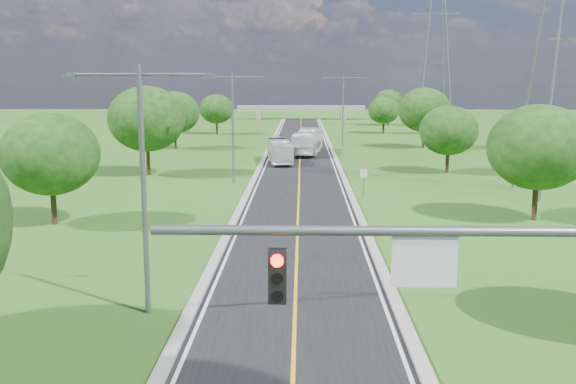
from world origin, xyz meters
name	(u,v)px	position (x,y,z in m)	size (l,w,h in m)	color
ground	(300,163)	(0.00, 60.00, 0.00)	(260.00, 260.00, 0.00)	#2C4F16
road	(300,156)	(0.00, 66.00, 0.03)	(8.00, 150.00, 0.06)	black
curb_left	(266,155)	(-4.25, 66.00, 0.11)	(0.50, 150.00, 0.22)	gray
curb_right	(334,156)	(4.25, 66.00, 0.11)	(0.50, 150.00, 0.22)	gray
signal_mast	(479,317)	(3.68, -1.00, 4.91)	(8.54, 0.33, 7.20)	slate
speed_limit_sign	(364,178)	(5.20, 37.98, 1.60)	(0.55, 0.09, 2.40)	slate
overpass	(301,109)	(0.00, 140.00, 2.41)	(30.00, 3.00, 3.20)	gray
streetlight_near_left	(143,169)	(-6.00, 12.00, 5.94)	(5.90, 0.25, 10.00)	slate
streetlight_mid_left	(233,118)	(-6.00, 45.00, 5.94)	(5.90, 0.25, 10.00)	slate
streetlight_far_right	(343,104)	(6.00, 78.00, 5.94)	(5.90, 0.25, 10.00)	slate
power_tower_far	(435,55)	(26.00, 115.00, 14.01)	(9.00, 6.40, 28.00)	slate
tree_lb	(50,154)	(-16.00, 28.00, 4.64)	(6.30, 6.30, 7.33)	black
tree_lc	(147,119)	(-15.00, 50.00, 5.58)	(7.56, 7.56, 8.79)	black
tree_ld	(175,113)	(-17.00, 74.00, 4.95)	(6.72, 6.72, 7.82)	black
tree_le	(217,109)	(-14.50, 98.00, 4.33)	(5.88, 5.88, 6.84)	black
tree_rb	(539,147)	(16.00, 30.00, 4.95)	(6.72, 6.72, 7.82)	black
tree_rc	(449,130)	(15.00, 52.00, 4.33)	(5.88, 5.88, 6.84)	black
tree_rd	(424,110)	(17.00, 76.00, 5.27)	(7.14, 7.14, 8.30)	black
tree_re	(384,110)	(14.50, 100.00, 4.02)	(5.46, 5.46, 6.35)	black
tree_rf	(389,103)	(18.00, 120.00, 4.64)	(6.30, 6.30, 7.33)	black
bus_outbound	(308,141)	(0.99, 68.25, 1.63)	(2.63, 11.26, 3.14)	white
bus_inbound	(280,151)	(-2.29, 59.74, 1.39)	(2.23, 9.55, 2.66)	silver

